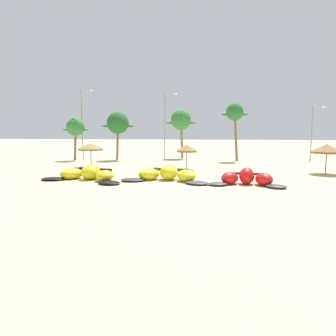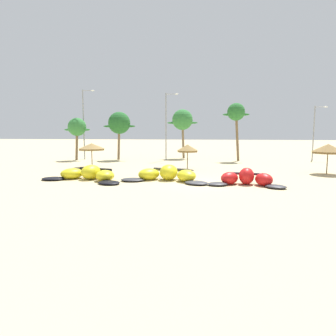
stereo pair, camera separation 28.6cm
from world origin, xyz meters
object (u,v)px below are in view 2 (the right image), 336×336
beach_umbrella_middle (187,148)px  palm_leftmost (77,128)px  palm_left (119,123)px  lamppost_east_center (315,130)px  kite_left (167,175)px  lamppost_west (84,121)px  beach_umbrella_near_palms (328,149)px  kite_far_left (88,174)px  palm_center_left (236,113)px  lamppost_west_center (167,123)px  kite_left_of_center (246,179)px  palm_left_of_gap (182,120)px  beach_umbrella_near_van (92,147)px

beach_umbrella_middle → palm_leftmost: size_ratio=0.45×
palm_left → lamppost_east_center: size_ratio=0.89×
kite_left → palm_left: 21.67m
lamppost_west → lamppost_east_center: lamppost_west is taller
beach_umbrella_near_palms → lamppost_west: 33.44m
kite_far_left → palm_center_left: palm_center_left is taller
palm_leftmost → lamppost_west_center: lamppost_west_center is taller
beach_umbrella_near_palms → beach_umbrella_middle: bearing=171.6°
kite_left → lamppost_west: 24.63m
kite_far_left → beach_umbrella_near_palms: size_ratio=2.57×
kite_far_left → lamppost_east_center: bearing=40.4°
palm_center_left → beach_umbrella_near_palms: bearing=-57.9°
kite_left_of_center → lamppost_east_center: lamppost_east_center is taller
palm_leftmost → palm_center_left: size_ratio=0.76×
palm_left_of_gap → kite_left_of_center: bearing=-73.4°
palm_left → palm_left_of_gap: palm_left_of_gap is taller
beach_umbrella_middle → beach_umbrella_near_palms: beach_umbrella_near_palms is taller
beach_umbrella_near_van → palm_center_left: size_ratio=0.38×
palm_center_left → lamppost_west_center: 10.17m
beach_umbrella_near_van → palm_left: (0.69, 9.66, 3.05)m
palm_leftmost → lamppost_east_center: (35.53, 4.82, -0.29)m
beach_umbrella_near_palms → palm_leftmost: bearing=160.4°
palm_leftmost → lamppost_west: size_ratio=0.60×
kite_left → beach_umbrella_near_palms: 16.95m
kite_left_of_center → palm_leftmost: bearing=140.2°
beach_umbrella_middle → lamppost_west_center: lamppost_west_center is taller
beach_umbrella_near_van → lamppost_west: size_ratio=0.30×
palm_left_of_gap → kite_far_left: bearing=-106.0°
beach_umbrella_near_van → beach_umbrella_middle: size_ratio=1.10×
beach_umbrella_near_palms → beach_umbrella_near_van: bearing=173.8°
palm_left_of_gap → lamppost_west_center: bearing=-117.4°
beach_umbrella_near_van → beach_umbrella_middle: (11.70, -0.73, -0.07)m
palm_leftmost → palm_center_left: 23.64m
beach_umbrella_near_van → kite_left: bearing=-40.8°
lamppost_west_center → beach_umbrella_near_palms: bearing=-34.7°
kite_left → beach_umbrella_near_van: 13.95m
beach_umbrella_middle → palm_left: (-11.01, 10.40, 3.12)m
palm_left → lamppost_east_center: (29.38, 3.53, -0.93)m
kite_left → beach_umbrella_near_van: size_ratio=2.55×
kite_far_left → kite_left: kite_left is taller
beach_umbrella_middle → kite_left_of_center: bearing=-60.7°
kite_left → lamppost_west_center: bearing=97.5°
lamppost_west → lamppost_west_center: lamppost_west is taller
kite_left → lamppost_east_center: (19.62, 22.22, 4.07)m
palm_left → lamppost_west: bearing=-179.2°
kite_far_left → beach_umbrella_near_van: beach_umbrella_near_van is taller
kite_far_left → lamppost_west: (-8.09, 19.12, 5.37)m
beach_umbrella_near_palms → palm_leftmost: (-31.56, 11.22, 2.30)m
kite_far_left → kite_left: bearing=4.0°
kite_left_of_center → beach_umbrella_near_palms: 11.92m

